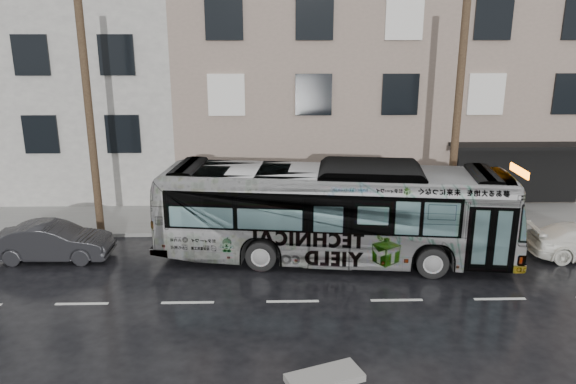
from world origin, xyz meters
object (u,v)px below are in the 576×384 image
at_px(utility_pole_front, 457,119).
at_px(bus, 334,212).
at_px(dark_sedan, 53,242).
at_px(sign_post, 477,201).
at_px(utility_pole_rear, 90,120).

xyz_separation_m(utility_pole_front, bus, (-4.93, -2.52, -2.90)).
bearing_deg(dark_sedan, utility_pole_front, -80.78).
bearing_deg(sign_post, bus, -157.33).
distance_m(utility_pole_front, utility_pole_rear, 14.00).
relative_size(utility_pole_rear, bus, 0.71).
bearing_deg(dark_sedan, utility_pole_rear, -22.46).
bearing_deg(utility_pole_front, utility_pole_rear, 180.00).
relative_size(utility_pole_front, bus, 0.71).
relative_size(utility_pole_front, dark_sedan, 2.20).
bearing_deg(bus, sign_post, -60.18).
xyz_separation_m(utility_pole_front, sign_post, (1.10, 0.00, -3.30)).
bearing_deg(utility_pole_front, bus, -152.95).
height_order(utility_pole_front, sign_post, utility_pole_front).
bearing_deg(bus, utility_pole_rear, 81.62).
height_order(sign_post, bus, bus).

